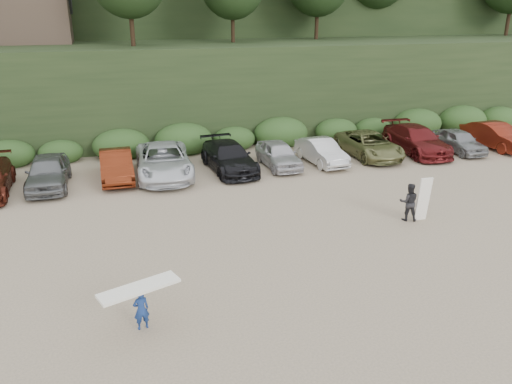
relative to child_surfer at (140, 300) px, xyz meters
name	(u,v)px	position (x,y,z in m)	size (l,w,h in m)	color
ground	(305,251)	(5.97, 3.00, -0.88)	(120.00, 120.00, 0.00)	tan
parked_cars	(191,160)	(3.61, 13.04, -0.12)	(39.44, 6.03, 1.63)	#B1B2B7
child_surfer	(140,300)	(0.00, 0.00, 0.00)	(2.23, 1.28, 1.29)	navy
adult_surfer	(410,202)	(11.07, 4.39, -0.08)	(1.25, 0.84, 1.86)	black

